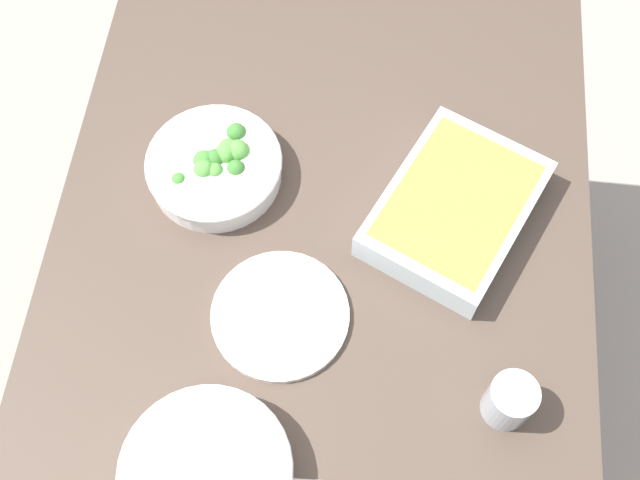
{
  "coord_description": "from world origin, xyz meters",
  "views": [
    {
      "loc": [
        -0.58,
        -0.06,
        1.93
      ],
      "look_at": [
        0.0,
        0.0,
        0.74
      ],
      "focal_mm": 44.82,
      "sensor_mm": 36.0,
      "label": 1
    }
  ],
  "objects_px": {
    "stew_bowl": "(207,473)",
    "side_plate": "(280,315)",
    "broccoli_bowl": "(215,166)",
    "baking_dish": "(455,208)",
    "drink_cup": "(509,401)"
  },
  "relations": [
    {
      "from": "broccoli_bowl",
      "to": "baking_dish",
      "type": "distance_m",
      "value": 0.41
    },
    {
      "from": "broccoli_bowl",
      "to": "side_plate",
      "type": "relative_size",
      "value": 1.06
    },
    {
      "from": "broccoli_bowl",
      "to": "side_plate",
      "type": "height_order",
      "value": "broccoli_bowl"
    },
    {
      "from": "broccoli_bowl",
      "to": "stew_bowl",
      "type": "bearing_deg",
      "value": -171.78
    },
    {
      "from": "baking_dish",
      "to": "drink_cup",
      "type": "bearing_deg",
      "value": -164.44
    },
    {
      "from": "stew_bowl",
      "to": "drink_cup",
      "type": "relative_size",
      "value": 2.92
    },
    {
      "from": "drink_cup",
      "to": "side_plate",
      "type": "height_order",
      "value": "drink_cup"
    },
    {
      "from": "drink_cup",
      "to": "broccoli_bowl",
      "type": "bearing_deg",
      "value": 54.4
    },
    {
      "from": "broccoli_bowl",
      "to": "drink_cup",
      "type": "relative_size",
      "value": 2.73
    },
    {
      "from": "stew_bowl",
      "to": "baking_dish",
      "type": "bearing_deg",
      "value": -35.7
    },
    {
      "from": "stew_bowl",
      "to": "baking_dish",
      "type": "height_order",
      "value": "same"
    },
    {
      "from": "broccoli_bowl",
      "to": "drink_cup",
      "type": "distance_m",
      "value": 0.61
    },
    {
      "from": "stew_bowl",
      "to": "drink_cup",
      "type": "xyz_separation_m",
      "value": [
        0.15,
        -0.42,
        0.01
      ]
    },
    {
      "from": "stew_bowl",
      "to": "side_plate",
      "type": "relative_size",
      "value": 1.13
    },
    {
      "from": "baking_dish",
      "to": "drink_cup",
      "type": "height_order",
      "value": "drink_cup"
    }
  ]
}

